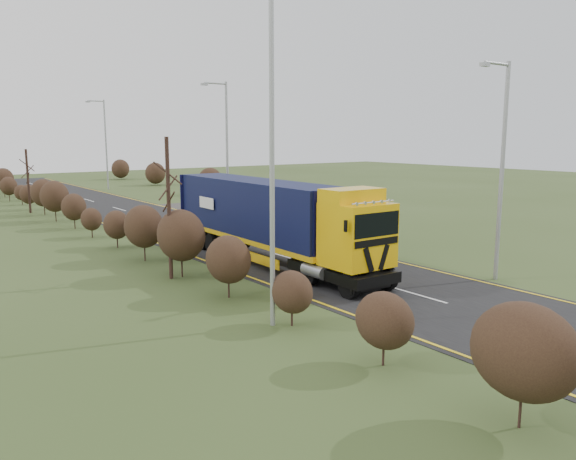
{
  "coord_description": "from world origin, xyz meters",
  "views": [
    {
      "loc": [
        -16.53,
        -17.89,
        6.08
      ],
      "look_at": [
        -1.65,
        2.07,
        1.9
      ],
      "focal_mm": 35.0,
      "sensor_mm": 36.0,
      "label": 1
    }
  ],
  "objects_px": {
    "lorry": "(271,216)",
    "car_red_hatchback": "(240,210)",
    "speed_sign": "(284,209)",
    "streetlight_near": "(501,163)",
    "car_blue_sedan": "(244,205)"
  },
  "relations": [
    {
      "from": "lorry",
      "to": "speed_sign",
      "type": "xyz_separation_m",
      "value": [
        6.32,
        7.51,
        -0.88
      ]
    },
    {
      "from": "streetlight_near",
      "to": "speed_sign",
      "type": "distance_m",
      "value": 16.11
    },
    {
      "from": "car_red_hatchback",
      "to": "speed_sign",
      "type": "bearing_deg",
      "value": 78.11
    },
    {
      "from": "car_red_hatchback",
      "to": "speed_sign",
      "type": "relative_size",
      "value": 1.84
    },
    {
      "from": "lorry",
      "to": "car_blue_sedan",
      "type": "relative_size",
      "value": 3.12
    },
    {
      "from": "lorry",
      "to": "car_red_hatchback",
      "type": "relative_size",
      "value": 3.84
    },
    {
      "from": "lorry",
      "to": "streetlight_near",
      "type": "height_order",
      "value": "streetlight_near"
    },
    {
      "from": "car_blue_sedan",
      "to": "streetlight_near",
      "type": "distance_m",
      "value": 23.93
    },
    {
      "from": "speed_sign",
      "to": "car_blue_sedan",
      "type": "bearing_deg",
      "value": 76.69
    },
    {
      "from": "car_blue_sedan",
      "to": "speed_sign",
      "type": "height_order",
      "value": "speed_sign"
    },
    {
      "from": "car_red_hatchback",
      "to": "car_blue_sedan",
      "type": "bearing_deg",
      "value": -138.97
    },
    {
      "from": "car_blue_sedan",
      "to": "speed_sign",
      "type": "xyz_separation_m",
      "value": [
        -1.83,
        -7.74,
        0.65
      ]
    },
    {
      "from": "car_red_hatchback",
      "to": "car_blue_sedan",
      "type": "height_order",
      "value": "car_blue_sedan"
    },
    {
      "from": "speed_sign",
      "to": "streetlight_near",
      "type": "bearing_deg",
      "value": -91.47
    },
    {
      "from": "car_blue_sedan",
      "to": "speed_sign",
      "type": "distance_m",
      "value": 7.98
    }
  ]
}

